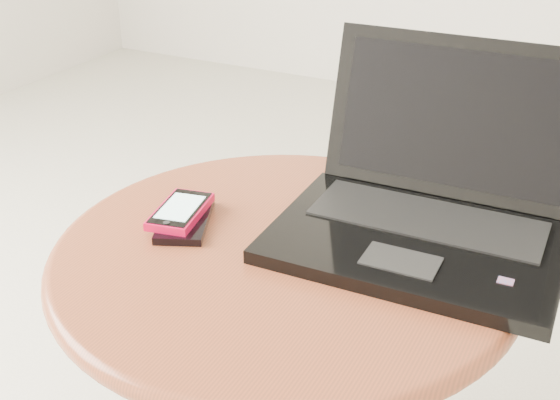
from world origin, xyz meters
The scene contains 4 objects.
table centered at (-0.11, 0.00, 0.37)m, with size 0.59×0.59×0.47m.
laptop centered at (0.04, 0.11, 0.51)m, with size 0.36×0.32×0.23m.
phone_black centered at (-0.25, -0.01, 0.48)m, with size 0.11×0.13×0.01m.
phone_pink centered at (-0.26, -0.01, 0.49)m, with size 0.08×0.12×0.01m.
Camera 1 is at (0.25, -0.70, 0.94)m, focal length 46.35 mm.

